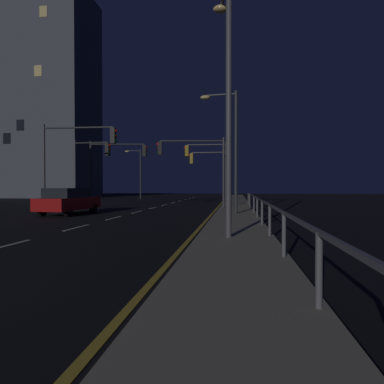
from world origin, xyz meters
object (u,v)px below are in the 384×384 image
traffic_light_mid_right (116,160)px  traffic_light_near_right (207,161)px  traffic_light_far_right (193,157)px  street_lamp_median (227,84)px  traffic_light_far_left (209,166)px  building_distant (45,98)px  traffic_light_near_left (75,150)px  traffic_light_mid_left (90,160)px  street_lamp_corner (138,169)px  street_lamp_mid_block (230,139)px  car (69,201)px

traffic_light_mid_right → traffic_light_near_right: size_ratio=1.03×
traffic_light_far_right → street_lamp_median: (2.80, -13.09, 1.03)m
traffic_light_far_left → building_distant: building_distant is taller
traffic_light_far_left → traffic_light_near_left: traffic_light_near_left is taller
traffic_light_far_right → traffic_light_near_left: 8.01m
traffic_light_far_left → traffic_light_mid_left: 10.63m
traffic_light_mid_left → street_lamp_corner: (-1.98, 18.21, 0.36)m
traffic_light_near_left → street_lamp_corner: size_ratio=0.85×
traffic_light_far_right → street_lamp_mid_block: size_ratio=0.73×
traffic_light_near_right → traffic_light_mid_left: bearing=-160.2°
street_lamp_corner → traffic_light_mid_right: bearing=-78.8°
traffic_light_near_left → building_distant: 34.81m
traffic_light_near_right → building_distant: size_ratio=0.17×
traffic_light_mid_right → traffic_light_near_right: traffic_light_mid_right is taller
traffic_light_near_right → traffic_light_near_left: traffic_light_near_left is taller
traffic_light_near_right → traffic_light_far_right: bearing=-103.5°
traffic_light_near_left → traffic_light_far_right: bearing=32.8°
traffic_light_mid_left → building_distant: bearing=128.4°
car → traffic_light_far_left: (7.35, 11.66, 2.75)m
street_lamp_median → traffic_light_mid_left: bearing=129.1°
street_lamp_median → street_lamp_mid_block: street_lamp_median is taller
building_distant → street_lamp_median: bearing=-51.3°
car → traffic_light_near_right: traffic_light_near_right is taller
traffic_light_far_right → traffic_light_near_right: 3.20m
car → traffic_light_mid_left: size_ratio=0.86×
traffic_light_mid_left → street_lamp_corner: 18.32m
traffic_light_mid_right → traffic_light_near_left: (-0.09, -6.46, 0.13)m
car → traffic_light_near_right: size_ratio=0.87×
street_lamp_corner → traffic_light_mid_left: bearing=-83.8°
car → traffic_light_far_right: traffic_light_far_right is taller
traffic_light_near_right → street_lamp_mid_block: street_lamp_mid_block is taller
traffic_light_far_left → traffic_light_mid_left: traffic_light_mid_left is taller
traffic_light_mid_right → street_lamp_mid_block: bearing=-36.1°
traffic_light_far_left → traffic_light_near_right: (0.12, -3.32, 0.20)m
traffic_light_mid_right → street_lamp_corner: bearing=101.2°
traffic_light_near_left → street_lamp_mid_block: street_lamp_mid_block is taller
car → traffic_light_mid_left: traffic_light_mid_left is taller
traffic_light_near_right → traffic_light_near_left: 10.56m
traffic_light_mid_right → street_lamp_mid_block: street_lamp_mid_block is taller
car → traffic_light_mid_right: (0.07, 7.34, 2.98)m
traffic_light_near_right → street_lamp_median: size_ratio=0.66×
traffic_light_near_left → street_lamp_corner: (-3.09, 22.56, 0.05)m
traffic_light_near_left → street_lamp_median: 12.97m
car → street_lamp_median: 12.97m
traffic_light_far_right → street_lamp_median: street_lamp_median is taller
traffic_light_mid_right → street_lamp_corner: size_ratio=0.82×
traffic_light_near_right → building_distant: 34.79m
traffic_light_mid_right → traffic_light_near_left: bearing=-90.8°
street_lamp_median → street_lamp_corner: street_lamp_median is taller
car → street_lamp_corner: bearing=97.5°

